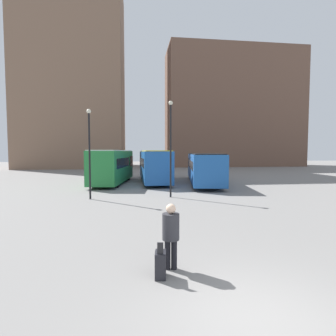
{
  "coord_description": "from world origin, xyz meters",
  "views": [
    {
      "loc": [
        -2.15,
        -4.22,
        3.03
      ],
      "look_at": [
        0.46,
        16.92,
        1.72
      ],
      "focal_mm": 28.0,
      "sensor_mm": 36.0,
      "label": 1
    }
  ],
  "objects": [
    {
      "name": "ground_plane",
      "position": [
        0.0,
        0.0,
        0.0
      ],
      "size": [
        160.0,
        160.0,
        0.0
      ],
      "primitive_type": "plane",
      "color": "slate"
    },
    {
      "name": "building_block_left",
      "position": [
        -14.03,
        51.37,
        18.51
      ],
      "size": [
        18.8,
        17.28,
        37.02
      ],
      "color": "#7F604C",
      "rests_on": "ground_plane"
    },
    {
      "name": "building_block_right",
      "position": [
        18.94,
        51.37,
        12.37
      ],
      "size": [
        28.6,
        10.47,
        24.74
      ],
      "color": "brown",
      "rests_on": "ground_plane"
    },
    {
      "name": "bus_0",
      "position": [
        -4.34,
        21.44,
        1.73
      ],
      "size": [
        3.72,
        9.53,
        3.2
      ],
      "rotation": [
        0.0,
        0.0,
        1.43
      ],
      "color": "#237A38",
      "rests_on": "ground_plane"
    },
    {
      "name": "bus_1",
      "position": [
        -0.33,
        22.23,
        1.71
      ],
      "size": [
        2.68,
        10.48,
        3.16
      ],
      "rotation": [
        0.0,
        0.0,
        1.59
      ],
      "color": "#1E56A3",
      "rests_on": "ground_plane"
    },
    {
      "name": "bus_2",
      "position": [
        4.37,
        20.42,
        1.59
      ],
      "size": [
        4.46,
        11.89,
        2.89
      ],
      "rotation": [
        0.0,
        0.0,
        1.41
      ],
      "color": "#1E56A3",
      "rests_on": "ground_plane"
    },
    {
      "name": "traveler",
      "position": [
        -1.27,
        2.33,
        1.02
      ],
      "size": [
        0.49,
        0.49,
        1.71
      ],
      "rotation": [
        0.0,
        0.0,
        1.44
      ],
      "color": "black",
      "rests_on": "ground_plane"
    },
    {
      "name": "suitcase",
      "position": [
        -1.58,
        1.92,
        0.32
      ],
      "size": [
        0.31,
        0.45,
        0.91
      ],
      "rotation": [
        0.0,
        0.0,
        1.44
      ],
      "color": "black",
      "rests_on": "ground_plane"
    },
    {
      "name": "lamp_post_0",
      "position": [
        -5.07,
        12.93,
        3.37
      ],
      "size": [
        0.28,
        0.28,
        5.73
      ],
      "color": "black",
      "rests_on": "ground_plane"
    },
    {
      "name": "lamp_post_1",
      "position": [
        0.16,
        13.05,
        3.71
      ],
      "size": [
        0.28,
        0.28,
        6.39
      ],
      "color": "black",
      "rests_on": "ground_plane"
    }
  ]
}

